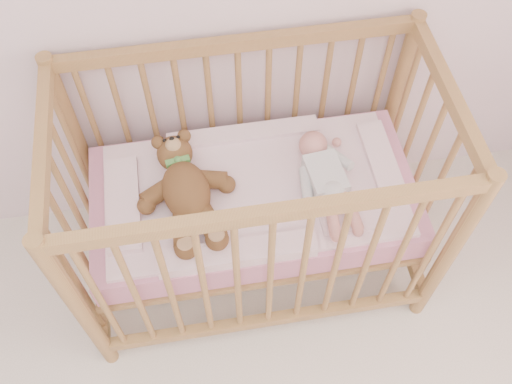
{
  "coord_description": "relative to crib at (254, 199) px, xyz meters",
  "views": [
    {
      "loc": [
        0.27,
        0.44,
        2.33
      ],
      "look_at": [
        0.46,
        1.55,
        0.62
      ],
      "focal_mm": 40.0,
      "sensor_mm": 36.0,
      "label": 1
    }
  ],
  "objects": [
    {
      "name": "crib",
      "position": [
        0.0,
        0.0,
        0.0
      ],
      "size": [
        1.36,
        0.76,
        1.0
      ],
      "primitive_type": null,
      "color": "#A48245",
      "rests_on": "floor"
    },
    {
      "name": "mattress",
      "position": [
        0.0,
        0.0,
        -0.01
      ],
      "size": [
        1.22,
        0.62,
        0.13
      ],
      "primitive_type": "cube",
      "color": "#CC7F9D",
      "rests_on": "crib"
    },
    {
      "name": "blanket",
      "position": [
        0.0,
        0.0,
        0.06
      ],
      "size": [
        1.1,
        0.58,
        0.06
      ],
      "primitive_type": null,
      "color": "#F7AABB",
      "rests_on": "mattress"
    },
    {
      "name": "baby",
      "position": [
        0.26,
        -0.02,
        0.14
      ],
      "size": [
        0.28,
        0.51,
        0.12
      ],
      "primitive_type": null,
      "rotation": [
        0.0,
        0.0,
        0.1
      ],
      "color": "silver",
      "rests_on": "blanket"
    },
    {
      "name": "teddy_bear",
      "position": [
        -0.25,
        -0.02,
        0.15
      ],
      "size": [
        0.45,
        0.58,
        0.15
      ],
      "primitive_type": null,
      "rotation": [
        0.0,
        0.0,
        0.15
      ],
      "color": "brown",
      "rests_on": "blanket"
    }
  ]
}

